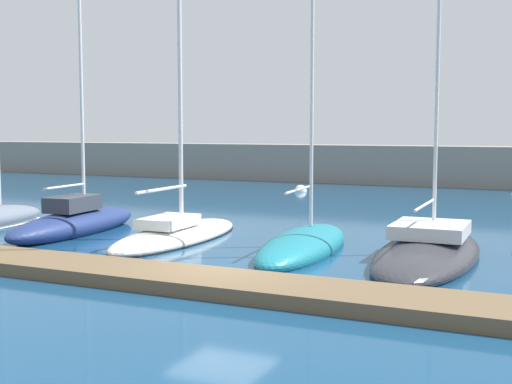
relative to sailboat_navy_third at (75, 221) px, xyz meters
The scene contains 8 objects.
ground_plane 10.03m from the sailboat_navy_third, 27.31° to the right, with size 120.00×120.00×0.00m, color navy.
dock_pier 10.67m from the sailboat_navy_third, 33.43° to the right, with size 43.83×2.19×0.35m, color brown.
breakwater_seawall 29.89m from the sailboat_navy_third, 72.67° to the left, with size 108.00×2.85×2.85m, color gray.
sailboat_navy_third is the anchor object (origin of this frame).
sailboat_ivory_fourth 4.44m from the sailboat_navy_third, ahead, with size 2.63×8.16×16.91m.
sailboat_teal_fifth 9.46m from the sailboat_navy_third, ahead, with size 2.85×7.79×14.30m.
sailboat_charcoal_sixth 13.51m from the sailboat_navy_third, ahead, with size 3.15×9.07×19.32m.
mooring_buoy_white 20.32m from the sailboat_navy_third, 85.52° to the left, with size 0.83×0.83×0.83m, color white.
Camera 1 is at (8.41, -15.98, 4.05)m, focal length 47.17 mm.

